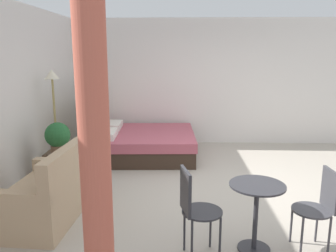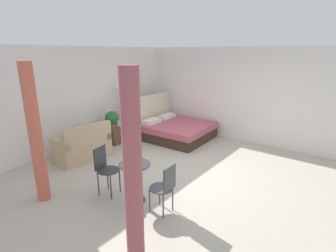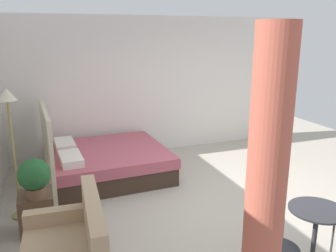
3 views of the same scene
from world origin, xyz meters
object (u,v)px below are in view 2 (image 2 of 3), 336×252
Objects in this scene: balcony_table at (135,176)px; cafe_chair_near_couch at (104,166)px; nightstand at (115,135)px; couch at (83,147)px; potted_plant at (112,119)px; vase at (118,124)px; bed at (175,129)px; cafe_chair_near_window at (165,185)px; floor_lamp at (120,95)px.

cafe_chair_near_couch reaches higher than balcony_table.
couch is at bearing -167.74° from nightstand.
potted_plant is 3.19m from balcony_table.
potted_plant is at bearing 176.76° from vase.
bed is 3.69m from balcony_table.
balcony_table is (-1.74, -2.66, -0.27)m from potted_plant.
bed is 2.84× the size of balcony_table.
balcony_table is at bearing -123.20° from potted_plant.
balcony_table reaches higher than nightstand.
bed is at bearing 34.28° from cafe_chair_near_window.
bed is 1.76m from vase.
bed reaches higher than cafe_chair_near_window.
couch is 1.80× the size of balcony_table.
couch is 3.11m from cafe_chair_near_window.
potted_plant reaches higher than couch.
cafe_chair_near_couch is (-2.00, -2.03, 0.32)m from nightstand.
cafe_chair_near_window reaches higher than nightstand.
vase is at bearing -144.70° from floor_lamp.
floor_lamp reaches higher than cafe_chair_near_window.
vase is at bearing 142.05° from bed.
bed is 2.88m from couch.
nightstand is at bearing 61.61° from cafe_chair_near_window.
couch is 1.40× the size of cafe_chair_near_couch.
vase is at bearing 43.39° from cafe_chair_near_couch.
couch reaches higher than nightstand.
cafe_chair_near_couch is (-0.20, 1.30, 0.05)m from cafe_chair_near_window.
cafe_chair_near_couch is (-1.90, -2.02, -0.20)m from potted_plant.
cafe_chair_near_window reaches higher than vase.
bed is 1.18× the size of floor_lamp.
cafe_chair_near_couch is at bearing -164.93° from bed.
vase is (0.22, -0.01, -0.20)m from potted_plant.
nightstand is 0.57× the size of cafe_chair_near_window.
vase reaches higher than nightstand.
balcony_table is at bearing 93.31° from cafe_chair_near_window.
cafe_chair_near_couch reaches higher than cafe_chair_near_window.
potted_plant is 3.74m from cafe_chair_near_window.
cafe_chair_near_window is at bearing -145.72° from bed.
cafe_chair_near_couch is at bearing -133.29° from potted_plant.
nightstand is 1.03× the size of potted_plant.
potted_plant reaches higher than nightstand.
couch is 2.11m from floor_lamp.
cafe_chair_near_window is at bearing -81.41° from cafe_chair_near_couch.
bed reaches higher than balcony_table.
cafe_chair_near_window is at bearing -120.17° from vase.
floor_lamp reaches higher than nightstand.
floor_lamp is 2.42× the size of balcony_table.
vase is 0.08× the size of floor_lamp.
cafe_chair_near_window is at bearing -117.15° from potted_plant.
cafe_chair_near_window is at bearing -118.39° from nightstand.
vase is 3.30m from balcony_table.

